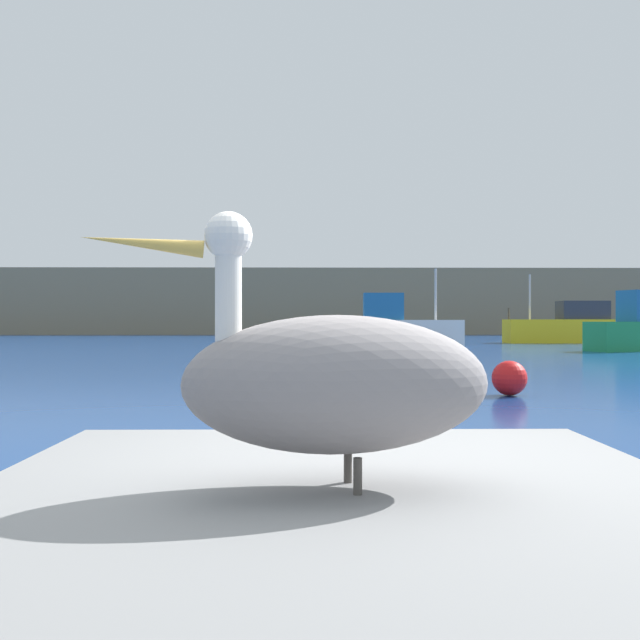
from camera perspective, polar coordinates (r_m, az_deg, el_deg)
name	(u,v)px	position (r m, az deg, el deg)	size (l,w,h in m)	color
ground_plane	(402,618)	(3.63, 6.49, -22.34)	(260.00, 260.00, 0.00)	navy
hillside_backdrop	(314,303)	(77.58, -0.51, 1.33)	(140.00, 17.24, 6.44)	#7F755B
pier_dock	(337,604)	(2.67, 1.39, -21.52)	(2.57, 2.72, 0.80)	gray
pelican	(334,380)	(2.49, 1.08, -4.78)	(1.42, 0.65, 0.95)	gray
fishing_boat_white	(394,329)	(37.02, 5.90, -0.67)	(6.62, 1.95, 4.03)	white
fishing_boat_yellow	(568,327)	(46.53, 19.02, -0.53)	(7.19, 2.10, 4.19)	yellow
mooring_buoy	(509,378)	(13.69, 14.73, -4.46)	(0.64, 0.64, 0.64)	red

